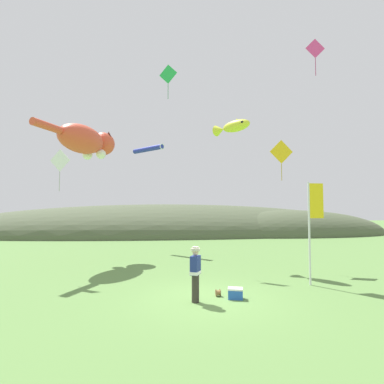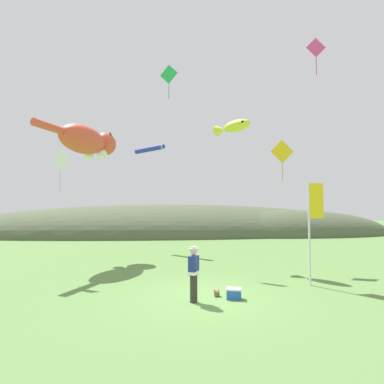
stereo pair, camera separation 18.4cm
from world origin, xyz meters
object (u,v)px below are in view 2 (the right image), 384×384
object	(u,v)px
kite_fish_windsock	(233,127)
festival_banner_pole	(313,217)
kite_diamond_white	(61,161)
kite_diamond_pink	(316,48)
kite_tube_streamer	(150,149)
kite_spool	(217,293)
festival_attendant	(194,272)
kite_diamond_green	(169,75)
kite_diamond_gold	(282,152)
kite_giant_cat	(88,141)
picnic_cooler	(234,294)

from	to	relation	value
kite_fish_windsock	festival_banner_pole	bearing A→B (deg)	-65.07
kite_diamond_white	kite_diamond_pink	xyz separation A→B (m)	(12.21, -0.48, 5.81)
kite_tube_streamer	kite_diamond_white	size ratio (longest dim) A/B	1.30
kite_spool	kite_tube_streamer	size ratio (longest dim) A/B	0.09
festival_attendant	kite_diamond_green	bearing A→B (deg)	94.49
festival_banner_pole	kite_diamond_gold	bearing A→B (deg)	84.07
kite_fish_windsock	kite_giant_cat	bearing A→B (deg)	164.05
kite_fish_windsock	kite_diamond_pink	size ratio (longest dim) A/B	1.20
kite_spool	kite_tube_streamer	world-z (taller)	kite_tube_streamer
festival_banner_pole	kite_diamond_white	xyz separation A→B (m)	(-10.56, 2.86, 2.51)
festival_attendant	kite_tube_streamer	distance (m)	14.17
kite_giant_cat	kite_diamond_gold	distance (m)	11.15
kite_diamond_white	kite_diamond_green	distance (m)	8.17
festival_attendant	kite_fish_windsock	xyz separation A→B (m)	(2.87, 6.05, 6.53)
kite_giant_cat	kite_diamond_pink	xyz separation A→B (m)	(11.94, -4.43, 4.00)
kite_fish_windsock	kite_diamond_pink	distance (m)	5.53
kite_giant_cat	kite_tube_streamer	size ratio (longest dim) A/B	2.34
kite_fish_windsock	kite_tube_streamer	distance (m)	7.96
kite_spool	kite_diamond_white	world-z (taller)	kite_diamond_white
picnic_cooler	kite_diamond_green	world-z (taller)	kite_diamond_green
festival_banner_pole	kite_giant_cat	size ratio (longest dim) A/B	0.70
kite_fish_windsock	kite_tube_streamer	xyz separation A→B (m)	(-4.70, 6.43, -0.07)
kite_tube_streamer	kite_diamond_white	world-z (taller)	kite_tube_streamer
festival_banner_pole	kite_fish_windsock	world-z (taller)	kite_fish_windsock
kite_fish_windsock	kite_diamond_green	xyz separation A→B (m)	(-3.46, 1.43, 3.39)
festival_attendant	kite_fish_windsock	distance (m)	9.36
kite_diamond_pink	festival_attendant	bearing A→B (deg)	-148.97
kite_tube_streamer	kite_diamond_green	world-z (taller)	kite_diamond_green
kite_spool	festival_attendant	bearing A→B (deg)	-147.19
kite_spool	kite_diamond_pink	bearing A→B (deg)	30.76
kite_fish_windsock	kite_diamond_gold	size ratio (longest dim) A/B	1.05
kite_tube_streamer	kite_diamond_green	size ratio (longest dim) A/B	1.21
kite_diamond_pink	kite_diamond_green	distance (m)	8.00
kite_diamond_white	festival_banner_pole	bearing A→B (deg)	-15.14
festival_attendant	kite_diamond_pink	bearing A→B (deg)	31.03
kite_diamond_white	kite_spool	bearing A→B (deg)	-31.03
kite_fish_windsock	kite_diamond_gold	world-z (taller)	kite_fish_windsock
kite_spool	kite_diamond_green	bearing A→B (deg)	101.81
festival_attendant	festival_banner_pole	xyz separation A→B (m)	(4.95, 1.59, 1.71)
kite_spool	kite_diamond_white	distance (m)	9.09
kite_tube_streamer	kite_diamond_pink	xyz separation A→B (m)	(8.42, -8.51, 3.58)
kite_spool	picnic_cooler	xyz separation A→B (m)	(0.51, -0.36, 0.06)
kite_diamond_gold	kite_diamond_white	bearing A→B (deg)	-175.41
kite_spool	kite_diamond_gold	bearing A→B (deg)	46.83
kite_tube_streamer	kite_diamond_gold	bearing A→B (deg)	-44.99
kite_spool	kite_diamond_green	distance (m)	12.87
picnic_cooler	festival_banner_pole	world-z (taller)	festival_banner_pole
kite_diamond_white	kite_diamond_green	world-z (taller)	kite_diamond_green
festival_banner_pole	kite_fish_windsock	bearing A→B (deg)	114.93
picnic_cooler	kite_giant_cat	bearing A→B (deg)	129.26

